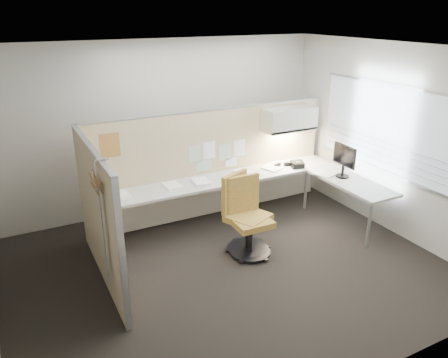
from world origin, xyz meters
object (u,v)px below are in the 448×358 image
desk (246,185)px  monitor (344,159)px  chair_right (248,219)px  chair_left (243,216)px  phone (297,164)px

desk → monitor: (1.37, -0.67, 0.43)m
desk → monitor: monitor is taller
chair_right → monitor: (1.85, 0.22, 0.53)m
chair_left → phone: chair_left is taller
desk → phone: phone is taller
chair_left → chair_right: bearing=-104.1°
chair_left → chair_right: (0.02, -0.10, -0.01)m
chair_right → phone: 1.77m
chair_left → phone: bearing=4.9°
phone → monitor: bearing=-46.0°
chair_right → desk: bearing=62.8°
chair_right → phone: chair_right is taller
desk → chair_left: 0.94m
monitor → desk: bearing=66.6°
desk → monitor: 1.59m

